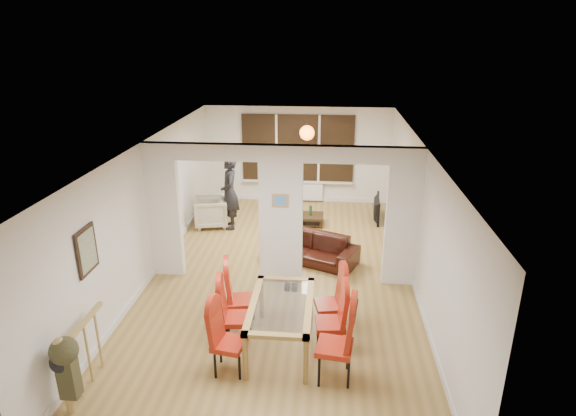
# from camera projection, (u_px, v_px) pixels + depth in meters

# --- Properties ---
(floor) EXTENTS (5.00, 9.00, 0.01)m
(floor) POSITION_uv_depth(u_px,v_px,m) (281.00, 277.00, 9.28)
(floor) COLOR olive
(floor) RESTS_ON ground
(room_walls) EXTENTS (5.00, 9.00, 2.60)m
(room_walls) POSITION_uv_depth(u_px,v_px,m) (281.00, 214.00, 8.82)
(room_walls) COLOR silver
(room_walls) RESTS_ON floor
(divider_wall) EXTENTS (5.00, 0.18, 2.60)m
(divider_wall) POSITION_uv_depth(u_px,v_px,m) (281.00, 214.00, 8.82)
(divider_wall) COLOR white
(divider_wall) RESTS_ON floor
(bay_window_blinds) EXTENTS (3.00, 0.08, 1.80)m
(bay_window_blinds) POSITION_uv_depth(u_px,v_px,m) (298.00, 148.00, 12.90)
(bay_window_blinds) COLOR black
(bay_window_blinds) RESTS_ON room_walls
(radiator) EXTENTS (1.40, 0.08, 0.50)m
(radiator) POSITION_uv_depth(u_px,v_px,m) (297.00, 191.00, 13.28)
(radiator) COLOR white
(radiator) RESTS_ON floor
(pendant_light) EXTENTS (0.36, 0.36, 0.36)m
(pendant_light) POSITION_uv_depth(u_px,v_px,m) (307.00, 133.00, 11.59)
(pendant_light) COLOR orange
(pendant_light) RESTS_ON room_walls
(stair_newel) EXTENTS (0.40, 1.20, 1.10)m
(stair_newel) POSITION_uv_depth(u_px,v_px,m) (85.00, 350.00, 6.28)
(stair_newel) COLOR #A98B4D
(stair_newel) RESTS_ON floor
(wall_poster) EXTENTS (0.04, 0.52, 0.67)m
(wall_poster) POSITION_uv_depth(u_px,v_px,m) (87.00, 250.00, 6.68)
(wall_poster) COLOR gray
(wall_poster) RESTS_ON room_walls
(pillar_photo) EXTENTS (0.30, 0.03, 0.25)m
(pillar_photo) POSITION_uv_depth(u_px,v_px,m) (280.00, 201.00, 8.63)
(pillar_photo) COLOR #4C8CD8
(pillar_photo) RESTS_ON divider_wall
(dining_table) EXTENTS (0.91, 1.62, 0.76)m
(dining_table) POSITION_uv_depth(u_px,v_px,m) (281.00, 325.00, 7.10)
(dining_table) COLOR olive
(dining_table) RESTS_ON floor
(dining_chair_la) EXTENTS (0.48, 0.48, 1.04)m
(dining_chair_la) POSITION_uv_depth(u_px,v_px,m) (229.00, 339.00, 6.56)
(dining_chair_la) COLOR #9C2010
(dining_chair_la) RESTS_ON floor
(dining_chair_lb) EXTENTS (0.45, 0.45, 1.03)m
(dining_chair_lb) POSITION_uv_depth(u_px,v_px,m) (234.00, 314.00, 7.14)
(dining_chair_lb) COLOR #9C2010
(dining_chair_lb) RESTS_ON floor
(dining_chair_lc) EXTENTS (0.51, 0.51, 1.07)m
(dining_chair_lc) POSITION_uv_depth(u_px,v_px,m) (240.00, 296.00, 7.58)
(dining_chair_lc) COLOR #9C2010
(dining_chair_lc) RESTS_ON floor
(dining_chair_ra) EXTENTS (0.53, 0.53, 1.17)m
(dining_chair_ra) POSITION_uv_depth(u_px,v_px,m) (335.00, 341.00, 6.40)
(dining_chair_ra) COLOR #9C2010
(dining_chair_ra) RESTS_ON floor
(dining_chair_rb) EXTENTS (0.46, 0.46, 1.05)m
(dining_chair_rb) POSITION_uv_depth(u_px,v_px,m) (330.00, 319.00, 6.99)
(dining_chair_rb) COLOR #9C2010
(dining_chair_rb) RESTS_ON floor
(dining_chair_rc) EXTENTS (0.50, 0.50, 1.05)m
(dining_chair_rc) POSITION_uv_depth(u_px,v_px,m) (329.00, 301.00, 7.47)
(dining_chair_rc) COLOR #9C2010
(dining_chair_rc) RESTS_ON floor
(sofa) EXTENTS (2.08, 1.47, 0.57)m
(sofa) POSITION_uv_depth(u_px,v_px,m) (310.00, 247.00, 9.88)
(sofa) COLOR black
(sofa) RESTS_ON floor
(armchair) EXTENTS (0.90, 0.92, 0.71)m
(armchair) POSITION_uv_depth(u_px,v_px,m) (211.00, 212.00, 11.62)
(armchair) COLOR beige
(armchair) RESTS_ON floor
(person) EXTENTS (0.73, 0.57, 1.77)m
(person) POSITION_uv_depth(u_px,v_px,m) (230.00, 193.00, 11.31)
(person) COLOR black
(person) RESTS_ON floor
(television) EXTENTS (1.03, 0.20, 0.59)m
(television) POSITION_uv_depth(u_px,v_px,m) (374.00, 208.00, 12.01)
(television) COLOR black
(television) RESTS_ON floor
(coffee_table) EXTENTS (1.14, 0.60, 0.26)m
(coffee_table) POSITION_uv_depth(u_px,v_px,m) (300.00, 219.00, 11.76)
(coffee_table) COLOR black
(coffee_table) RESTS_ON floor
(bottle) EXTENTS (0.07, 0.07, 0.26)m
(bottle) POSITION_uv_depth(u_px,v_px,m) (311.00, 210.00, 11.63)
(bottle) COLOR #143F19
(bottle) RESTS_ON coffee_table
(bowl) EXTENTS (0.21, 0.21, 0.05)m
(bowl) POSITION_uv_depth(u_px,v_px,m) (295.00, 212.00, 11.81)
(bowl) COLOR black
(bowl) RESTS_ON coffee_table
(shoes) EXTENTS (0.23, 0.25, 0.10)m
(shoes) POSITION_uv_depth(u_px,v_px,m) (291.00, 286.00, 8.84)
(shoes) COLOR black
(shoes) RESTS_ON floor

